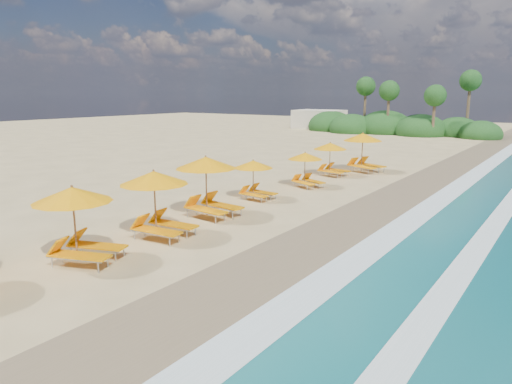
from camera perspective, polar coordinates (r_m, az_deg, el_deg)
ground at (r=19.92m, az=0.00°, el=-3.38°), size 160.00×160.00×0.00m
wet_sand at (r=18.02m, az=10.52°, el=-5.24°), size 4.00×160.00×0.01m
surf_foam at (r=17.14m, az=18.79°, el=-6.53°), size 4.00×160.00×0.01m
station_2 at (r=15.67m, az=-20.78°, el=-3.15°), size 3.22×3.17×2.50m
station_3 at (r=17.57m, az=-11.79°, el=-0.92°), size 2.93×2.76×2.56m
station_4 at (r=20.25m, az=-5.71°, el=1.17°), size 3.03×2.83×2.68m
station_5 at (r=23.48m, az=-0.05°, el=1.83°), size 2.28×2.13×2.03m
station_6 at (r=26.78m, az=6.21°, el=3.02°), size 2.62×2.58×2.02m
station_7 at (r=30.67m, az=9.29°, el=4.26°), size 2.60×2.48×2.20m
station_8 at (r=32.73m, az=13.14°, el=5.06°), size 3.44×3.37×2.68m
treeline at (r=64.87m, az=16.26°, el=7.75°), size 25.80×8.80×9.74m
beach_building at (r=71.88m, az=7.73°, el=8.81°), size 7.00×5.00×2.80m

